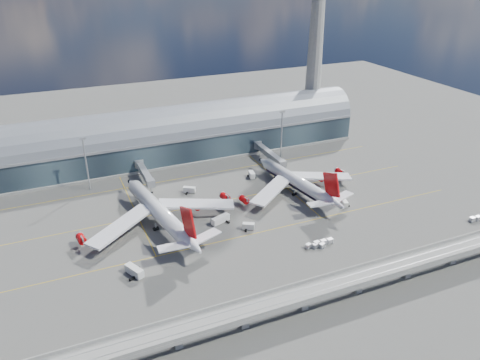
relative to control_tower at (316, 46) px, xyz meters
name	(u,v)px	position (x,y,z in m)	size (l,w,h in m)	color
ground	(235,224)	(-85.00, -83.00, -51.64)	(500.00, 500.00, 0.00)	#474744
taxi_lines	(216,200)	(-85.00, -60.89, -51.63)	(200.00, 80.12, 0.01)	gold
terminal	(178,136)	(-85.00, -5.01, -40.30)	(200.00, 30.00, 28.00)	#1D2830
control_tower	(316,46)	(0.00, 0.00, 0.00)	(19.00, 19.00, 103.00)	gray
guideway	(304,294)	(-85.00, -138.00, -46.34)	(220.00, 8.50, 7.20)	gray
floodlight_mast_left	(86,163)	(-135.00, -28.00, -38.00)	(3.00, 0.70, 25.70)	gray
floodlight_mast_right	(282,133)	(-35.00, -28.00, -38.00)	(3.00, 0.70, 25.70)	gray
airliner_left	(160,213)	(-112.83, -72.99, -45.66)	(65.12, 68.53, 20.92)	white
airliner_right	(297,182)	(-47.96, -68.14, -46.63)	(58.14, 60.82, 19.32)	white
jet_bridge_left	(144,172)	(-109.69, -29.88, -46.46)	(4.40, 28.00, 7.25)	gray
jet_bridge_right	(268,153)	(-44.69, -31.82, -46.46)	(4.40, 32.00, 7.25)	gray
service_truck_0	(134,271)	(-129.43, -100.84, -49.99)	(5.57, 8.06, 3.20)	silver
service_truck_1	(248,226)	(-81.68, -89.13, -50.27)	(5.12, 4.15, 2.71)	silver
service_truck_2	(221,220)	(-90.07, -80.16, -50.09)	(8.50, 4.94, 2.97)	silver
service_truck_3	(344,203)	(-35.35, -87.70, -50.31)	(3.44, 5.71, 2.58)	silver
service_truck_4	(252,175)	(-60.48, -45.92, -50.16)	(3.22, 5.37, 2.92)	silver
service_truck_5	(189,190)	(-93.45, -49.13, -50.25)	(5.92, 4.77, 2.72)	silver
cargo_train_0	(315,246)	(-64.26, -110.93, -50.75)	(7.66, 4.08, 1.69)	gray
cargo_train_1	(323,242)	(-60.27, -110.24, -50.67)	(8.32, 2.12, 1.84)	gray
cargo_train_2	(478,218)	(7.80, -120.00, -50.68)	(8.32, 2.29, 1.84)	gray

